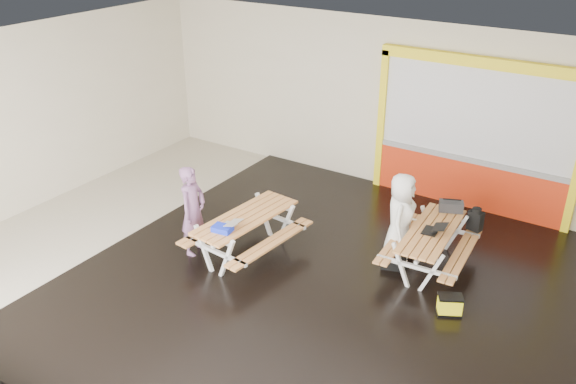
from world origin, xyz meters
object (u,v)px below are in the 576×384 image
Objects in this scene: toolbox at (451,206)px; laptop_right at (434,229)px; picnic_table_right at (431,239)px; person_left at (193,211)px; fluke_bag at (450,305)px; person_right at (401,218)px; laptop_left at (229,225)px; blue_pouch at (222,229)px; picnic_table_left at (246,226)px; backpack at (476,219)px; dark_case at (394,263)px.

laptop_right is at bearing -88.96° from toolbox.
picnic_table_right is 3.93m from person_left.
picnic_table_right is at bearing 124.87° from fluke_bag.
person_right reaches higher than fluke_bag.
person_left is 1.02× the size of person_right.
laptop_right is at bearing 31.44° from laptop_left.
blue_pouch is at bearing -165.85° from fluke_bag.
picnic_table_right is 3.35m from blue_pouch.
picnic_table_left is 6.80× the size of blue_pouch.
picnic_table_right is at bearing -118.43° from backpack.
laptop_left is 3.75m from toolbox.
laptop_left reaches higher than dark_case.
person_right is 3.99× the size of dark_case.
backpack is (3.20, 2.74, -0.15)m from blue_pouch.
fluke_bag is (0.67, -0.97, -0.60)m from laptop_right.
picnic_table_left is 6.05× the size of laptop_left.
toolbox is 1.06× the size of fluke_bag.
laptop_right is at bearing -114.45° from backpack.
person_left is at bearing -155.68° from laptop_right.
dark_case is (-0.48, -0.30, -0.45)m from picnic_table_right.
person_left is at bearing 106.87° from person_right.
backpack is at bearing 39.17° from laptop_left.
dark_case is at bearing -114.94° from toolbox.
fluke_bag reaches higher than dark_case.
person_right reaches higher than toolbox.
toolbox is at bearing -63.78° from person_left.
dark_case is at bearing 35.09° from blue_pouch.
toolbox is at bearing 44.05° from blue_pouch.
blue_pouch is (-2.79, -1.84, 0.04)m from laptop_right.
picnic_table_right is 4.35× the size of toolbox.
laptop_left is at bearing -168.12° from fluke_bag.
laptop_left is 1.12× the size of blue_pouch.
backpack is at bearing -64.63° from person_right.
laptop_right is (2.78, 1.24, 0.19)m from picnic_table_left.
toolbox is (2.76, 2.54, 0.00)m from laptop_left.
dark_case is (-0.51, -1.09, -0.71)m from toolbox.
laptop_right is 0.87× the size of toolbox.
person_left is 3.94m from laptop_right.
picnic_table_left is at bearing 91.50° from laptop_left.
fluke_bag is at bearing -31.24° from dark_case.
fluke_bag is at bearing 11.88° from laptop_left.
blue_pouch is (-2.75, -1.90, 0.26)m from picnic_table_right.
dark_case is at bearing -147.45° from picnic_table_right.
laptop_left is 0.83× the size of fluke_bag.
toolbox is 2.04m from fluke_bag.
person_right reaches higher than backpack.
picnic_table_left is 3.05m from laptop_right.
laptop_left is 3.25m from laptop_right.
picnic_table_right is 1.24× the size of person_right.
picnic_table_left is at bearing -156.02° from laptop_right.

